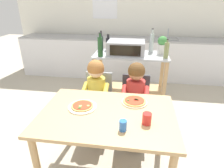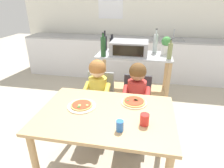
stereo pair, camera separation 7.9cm
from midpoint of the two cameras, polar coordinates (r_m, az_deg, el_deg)
The scene contains 20 objects.
ground_plane at distance 3.20m, azimuth 3.97°, elevation -7.81°, with size 12.54×12.54×0.00m, color #B7AD99.
back_wall_tiled at distance 4.65m, azimuth 7.64°, elevation 19.90°, with size 5.37×0.14×2.70m.
kitchen_counter at distance 4.41m, azimuth 6.67°, elevation 7.71°, with size 4.84×0.60×1.09m.
kitchen_island_cart at distance 3.04m, azimuth 7.06°, elevation 3.20°, with size 1.11×0.53×0.91m.
toaster_oven at distance 2.93m, azimuth 6.00°, elevation 10.70°, with size 0.54×0.40×0.20m.
bottle_clear_vinegar at distance 2.78m, azimuth -1.80°, elevation 11.08°, with size 0.07×0.07×0.34m.
bottle_slim_sauce at distance 3.07m, azimuth 13.53°, elevation 11.78°, with size 0.07×0.07×0.36m.
bottle_dark_olive_oil at distance 3.16m, azimuth 0.70°, elevation 11.96°, with size 0.07×0.07×0.25m.
bottle_tall_green_wine at distance 3.15m, azimuth -1.39°, elevation 12.19°, with size 0.07×0.07×0.31m.
bottle_brown_beer at distance 2.79m, azimuth 17.61°, elevation 9.36°, with size 0.07×0.07×0.27m.
potted_herb_plant at distance 3.00m, azimuth 16.51°, elevation 11.10°, with size 0.14×0.14×0.27m.
dining_table at distance 1.81m, azimuth -0.54°, elevation -11.47°, with size 1.21×0.83×0.75m.
dining_chair_left at distance 2.53m, azimuth -2.81°, elevation -4.42°, with size 0.36×0.36×0.81m.
dining_chair_right at distance 2.45m, azimuth 8.11°, elevation -5.66°, with size 0.36×0.36×0.81m.
child_in_yellow_shirt at distance 2.34m, azimuth -3.58°, elevation -1.67°, with size 0.32×0.42×1.01m.
child_in_red_shirt at distance 2.26m, azimuth 8.20°, elevation -3.12°, with size 0.32×0.42×1.01m.
pizza_plate_white at distance 1.84m, azimuth -7.78°, elevation -6.40°, with size 0.27×0.27×0.03m.
pizza_plate_cream at distance 1.90m, azimuth 7.75°, elevation -5.31°, with size 0.25×0.25×0.03m.
drinking_cup_red at distance 1.60m, azimuth 11.07°, elevation -10.33°, with size 0.08×0.08×0.10m, color red.
drinking_cup_blue at distance 1.52m, azimuth 3.88°, elevation -12.30°, with size 0.06×0.06×0.09m, color blue.
Camera 2 is at (0.33, -1.43, 1.70)m, focal length 30.77 mm.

